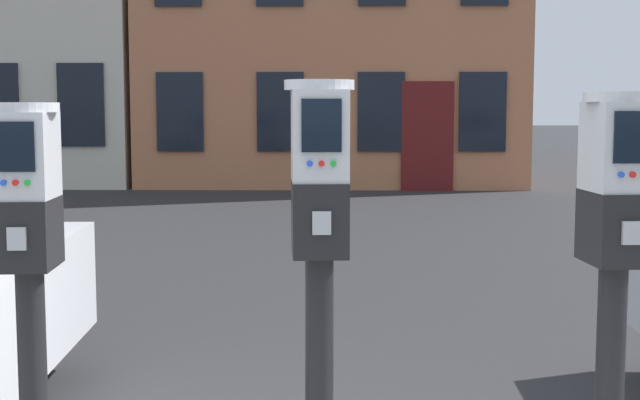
# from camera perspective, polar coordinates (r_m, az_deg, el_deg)

# --- Properties ---
(parking_meter_near_kerb) EXTENTS (0.23, 0.26, 1.47)m
(parking_meter_near_kerb) POSITION_cam_1_polar(r_m,az_deg,el_deg) (2.94, -18.21, -2.93)
(parking_meter_near_kerb) COLOR black
(parking_meter_near_kerb) RESTS_ON sidewalk_slab
(parking_meter_twin_adjacent) EXTENTS (0.23, 0.26, 1.53)m
(parking_meter_twin_adjacent) POSITION_cam_1_polar(r_m,az_deg,el_deg) (2.77, -0.04, -2.19)
(parking_meter_twin_adjacent) COLOR black
(parking_meter_twin_adjacent) RESTS_ON sidewalk_slab
(parking_meter_end_of_row) EXTENTS (0.23, 0.26, 1.50)m
(parking_meter_end_of_row) POSITION_cam_1_polar(r_m,az_deg,el_deg) (2.90, 18.39, -2.63)
(parking_meter_end_of_row) COLOR black
(parking_meter_end_of_row) RESTS_ON sidewalk_slab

